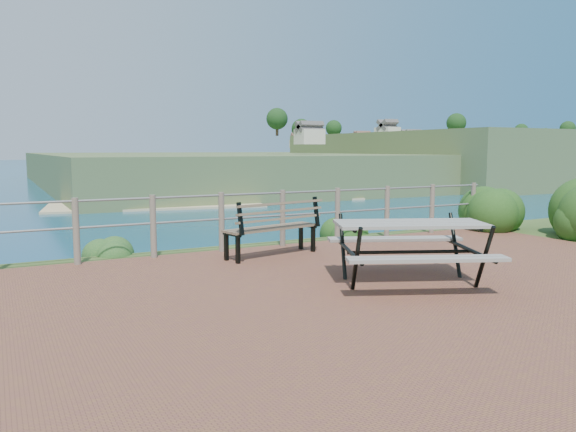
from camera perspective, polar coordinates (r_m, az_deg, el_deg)
name	(u,v)px	position (r m, az deg, el deg)	size (l,w,h in m)	color
ground	(404,288)	(7.24, 11.72, -7.18)	(10.00, 7.00, 0.12)	brown
ocean	(8,155)	(205.47, -26.56, 5.61)	(1200.00, 1200.00, 0.00)	#12676E
safety_railing	(283,215)	(9.92, -0.55, 0.09)	(9.40, 0.10, 1.00)	#6B5B4C
distant_bay	(416,156)	(273.51, 12.88, 5.95)	(290.00, 232.36, 24.00)	#475D2E
picnic_table	(410,246)	(7.34, 12.25, -2.98)	(2.02, 1.51, 0.79)	gray
park_bench	(271,219)	(8.99, -1.70, -0.33)	(1.71, 0.76, 0.94)	brown
shrub_right_edge	(486,229)	(12.99, 19.51, -1.26)	(1.23, 1.23, 1.75)	#1C4314
shrub_lip_west	(112,253)	(9.91, -17.45, -3.58)	(0.69, 0.69, 0.40)	#1E5021
shrub_lip_east	(347,233)	(11.76, 6.00, -1.71)	(0.71, 0.71, 0.43)	#1C4314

